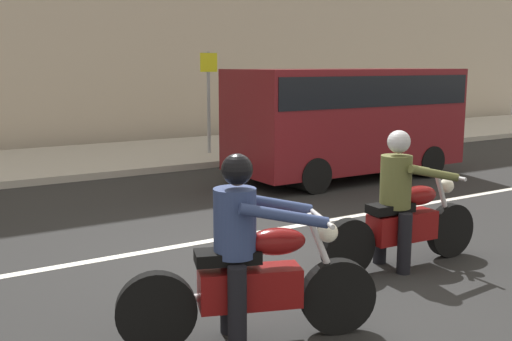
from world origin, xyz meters
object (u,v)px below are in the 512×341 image
Objects in this scene: motorcycle_with_rider_denim_blue at (248,266)px; street_sign_post at (209,92)px; motorcycle_with_rider_olive at (402,211)px; parked_van_maroon at (347,115)px.

street_sign_post is at bearing 64.17° from motorcycle_with_rider_denim_blue.
motorcycle_with_rider_olive is 8.44m from street_sign_post.
motorcycle_with_rider_denim_blue is 2.51m from motorcycle_with_rider_olive.
motorcycle_with_rider_denim_blue is at bearing -136.36° from parked_van_maroon.
motorcycle_with_rider_olive is at bearing -102.95° from street_sign_post.
motorcycle_with_rider_denim_blue is at bearing -164.10° from motorcycle_with_rider_olive.
street_sign_post reaches higher than parked_van_maroon.
parked_van_maroon is (5.42, 5.16, 0.61)m from motorcycle_with_rider_denim_blue.
motorcycle_with_rider_denim_blue is 7.51m from parked_van_maroon.
street_sign_post reaches higher than motorcycle_with_rider_olive.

